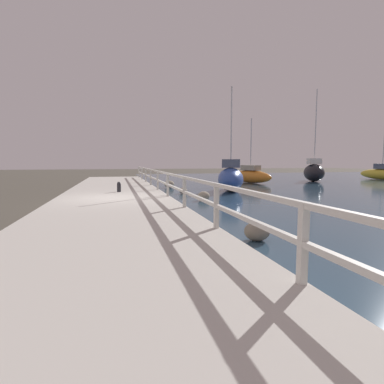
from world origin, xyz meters
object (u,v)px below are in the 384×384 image
Objects in this scene: sailboat_orange at (250,175)px; sailboat_yellow at (382,173)px; mooring_bollard at (119,187)px; sailboat_black at (314,172)px; sailboat_blue at (231,178)px.

sailboat_yellow is at bearing -10.28° from sailboat_orange.
sailboat_yellow is 14.52m from sailboat_orange.
mooring_bollard is 18.99m from sailboat_black.
sailboat_orange is at bearing 35.87° from mooring_bollard.
mooring_bollard is 0.10× the size of sailboat_orange.
sailboat_black is at bearing -175.26° from sailboat_yellow.
sailboat_blue is 0.76× the size of sailboat_black.
mooring_bollard is at bearing -134.85° from sailboat_black.
sailboat_black is (17.18, 8.10, 0.34)m from mooring_bollard.
mooring_bollard is at bearing -145.47° from sailboat_blue.
sailboat_yellow is 0.67× the size of sailboat_black.
sailboat_yellow is at bearing 23.59° from sailboat_black.
mooring_bollard is 0.08× the size of sailboat_blue.
sailboat_blue is 12.39m from sailboat_black.
mooring_bollard is 6.81m from sailboat_blue.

